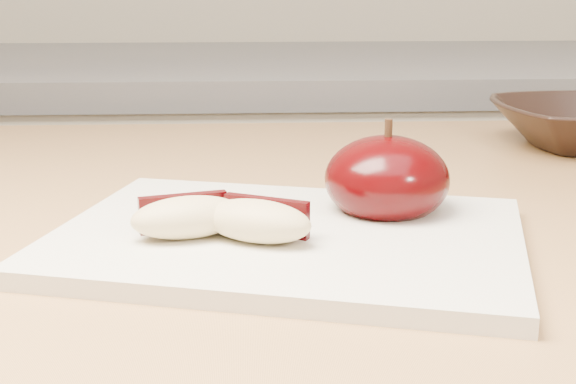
{
  "coord_description": "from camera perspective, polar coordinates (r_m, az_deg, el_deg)",
  "views": [
    {
      "loc": [
        -0.06,
        -0.11,
        1.07
      ],
      "look_at": [
        -0.04,
        0.37,
        0.94
      ],
      "focal_mm": 50.0,
      "sensor_mm": 36.0,
      "label": 1
    }
  ],
  "objects": [
    {
      "name": "apple_half",
      "position": [
        0.55,
        7.04,
        0.91
      ],
      "size": [
        0.09,
        0.09,
        0.07
      ],
      "rotation": [
        0.0,
        0.0,
        0.03
      ],
      "color": "black",
      "rests_on": "cutting_board"
    },
    {
      "name": "back_cabinet",
      "position": [
        1.44,
        -0.44,
        -9.34
      ],
      "size": [
        2.4,
        0.62,
        0.94
      ],
      "color": "silver",
      "rests_on": "ground"
    },
    {
      "name": "apple_wedge_a",
      "position": [
        0.49,
        -7.15,
        -1.75
      ],
      "size": [
        0.08,
        0.05,
        0.03
      ],
      "rotation": [
        0.0,
        0.0,
        0.27
      ],
      "color": "#D1B984",
      "rests_on": "cutting_board"
    },
    {
      "name": "cutting_board",
      "position": [
        0.51,
        0.0,
        -3.35
      ],
      "size": [
        0.34,
        0.28,
        0.01
      ],
      "primitive_type": "cube",
      "rotation": [
        0.0,
        0.0,
        -0.28
      ],
      "color": "beige",
      "rests_on": "island_counter"
    },
    {
      "name": "apple_wedge_b",
      "position": [
        0.48,
        -2.19,
        -2.02
      ],
      "size": [
        0.08,
        0.06,
        0.03
      ],
      "rotation": [
        0.0,
        0.0,
        -0.46
      ],
      "color": "#D1B984",
      "rests_on": "cutting_board"
    }
  ]
}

